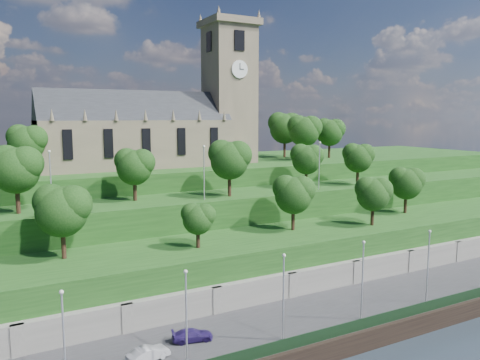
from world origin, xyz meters
TOP-DOWN VIEW (x-y plane):
  - promenade at (0.00, 6.00)m, footprint 160.00×12.00m
  - quay_wall at (0.00, -0.05)m, footprint 160.00×0.50m
  - fence at (0.00, 0.60)m, footprint 160.00×0.10m
  - retaining_wall at (0.00, 11.97)m, footprint 160.00×2.10m
  - embankment_lower at (0.00, 18.00)m, footprint 160.00×12.00m
  - embankment_upper at (0.00, 29.00)m, footprint 160.00×10.00m
  - hilltop at (0.00, 50.00)m, footprint 160.00×32.00m
  - church at (0.79, 45.98)m, footprint 38.60×12.35m
  - trees_lower at (3.07, 18.49)m, footprint 67.95×9.17m
  - trees_upper at (1.64, 28.10)m, footprint 58.30×8.25m
  - trees_hilltop at (-0.59, 45.52)m, footprint 74.16×15.72m
  - lamp_posts_promenade at (-2.00, 2.50)m, footprint 60.36×0.36m
  - lamp_posts_upper at (-0.00, 26.00)m, footprint 40.36×0.36m
  - car_middle at (-14.77, 4.88)m, footprint 4.12×2.14m
  - car_right at (-9.87, 6.52)m, footprint 4.26×2.46m

SIDE VIEW (x-z plane):
  - promenade at x=0.00m, z-range 0.00..2.00m
  - quay_wall at x=0.00m, z-range 0.00..2.20m
  - retaining_wall at x=0.00m, z-range 0.00..5.00m
  - car_right at x=-9.87m, z-range 2.00..3.16m
  - fence at x=0.00m, z-range 2.00..3.20m
  - car_middle at x=-14.77m, z-range 2.00..3.29m
  - embankment_lower at x=0.00m, z-range 0.00..8.00m
  - embankment_upper at x=0.00m, z-range 0.00..12.00m
  - lamp_posts_promenade at x=-2.00m, z-range 2.62..11.34m
  - hilltop at x=0.00m, z-range 0.00..15.00m
  - trees_lower at x=3.07m, z-range 8.87..17.24m
  - lamp_posts_upper at x=0.00m, z-range 12.61..20.32m
  - trees_upper at x=1.64m, z-range 13.13..21.46m
  - trees_hilltop at x=-0.59m, z-range 15.79..27.15m
  - church at x=0.79m, z-range 8.72..36.32m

